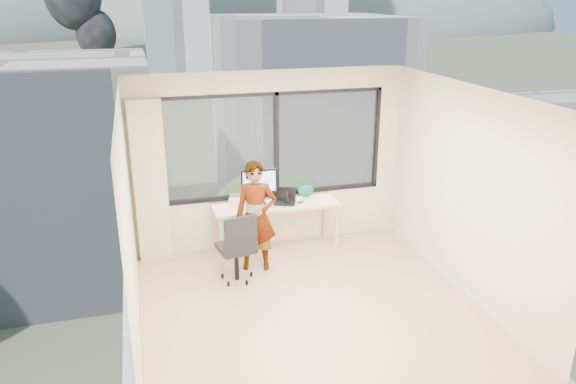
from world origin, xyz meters
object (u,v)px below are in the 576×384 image
object	(u,v)px
monitor	(259,186)
game_console	(240,198)
chair	(236,246)
laptop	(285,197)
handbag	(306,191)
desk	(276,227)
person	(256,217)

from	to	relation	value
monitor	game_console	distance (m)	0.38
chair	monitor	xyz separation A→B (m)	(0.49, 0.77, 0.51)
laptop	handbag	bearing A→B (deg)	49.62
laptop	chair	bearing A→B (deg)	-120.73
game_console	handbag	bearing A→B (deg)	13.17
desk	laptop	world-z (taller)	laptop
game_console	chair	bearing A→B (deg)	-86.91
monitor	laptop	distance (m)	0.40
handbag	desk	bearing A→B (deg)	-168.39
desk	chair	world-z (taller)	chair
handbag	monitor	bearing A→B (deg)	-177.60
laptop	monitor	bearing A→B (deg)	-175.23
chair	person	world-z (taller)	person
game_console	laptop	bearing A→B (deg)	-7.94
game_console	handbag	xyz separation A→B (m)	(0.98, -0.07, 0.05)
chair	handbag	distance (m)	1.55
chair	game_console	bearing A→B (deg)	65.96
chair	laptop	distance (m)	1.13
chair	person	xyz separation A→B (m)	(0.33, 0.27, 0.27)
chair	laptop	size ratio (longest dim) A/B	3.10
laptop	handbag	size ratio (longest dim) A/B	1.39
game_console	laptop	xyz separation A→B (m)	(0.60, -0.28, 0.06)
chair	person	distance (m)	0.50
person	laptop	xyz separation A→B (m)	(0.51, 0.40, 0.09)
monitor	game_console	world-z (taller)	monitor
person	chair	bearing A→B (deg)	-126.32
game_console	laptop	size ratio (longest dim) A/B	0.93
monitor	laptop	size ratio (longest dim) A/B	1.63
monitor	laptop	bearing A→B (deg)	-12.86
person	handbag	size ratio (longest dim) A/B	6.61
person	laptop	distance (m)	0.66
desk	handbag	world-z (taller)	handbag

